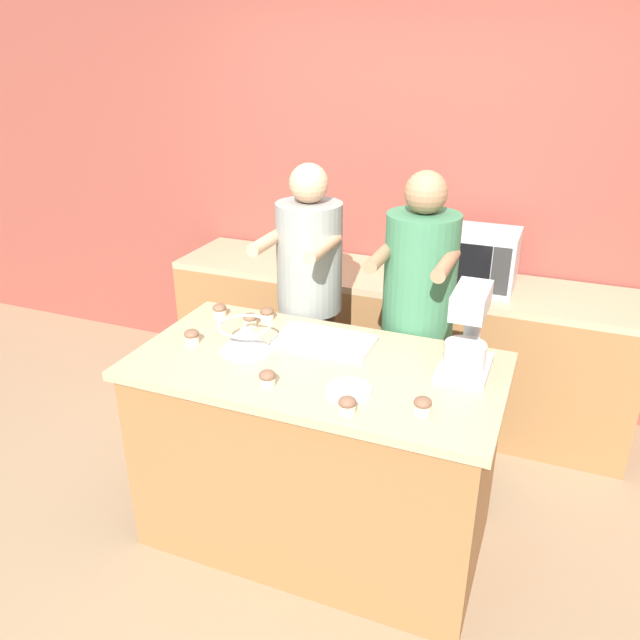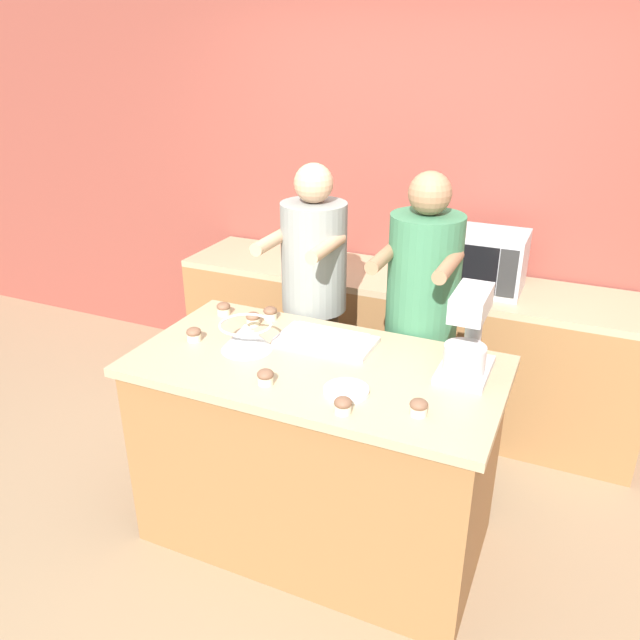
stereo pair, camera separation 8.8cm
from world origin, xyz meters
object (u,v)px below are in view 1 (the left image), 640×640
at_px(cupcake_1, 267,378).
at_px(mixing_bowl, 245,337).
at_px(person_right, 416,331).
at_px(cupcake_4, 423,405).
at_px(small_plate, 349,390).
at_px(cupcake_2, 220,310).
at_px(cupcake_6, 347,405).
at_px(cupcake_3, 250,319).
at_px(baking_tray, 325,340).
at_px(person_left, 310,314).
at_px(microwave_oven, 473,258).
at_px(stand_mixer, 468,335).
at_px(cupcake_5, 192,336).
at_px(cupcake_0, 267,314).

bearing_deg(cupcake_1, mixing_bowl, 133.48).
relative_size(person_right, cupcake_4, 24.36).
bearing_deg(person_right, small_plate, -95.77).
distance_m(cupcake_2, cupcake_6, 1.06).
bearing_deg(cupcake_3, baking_tray, -6.10).
bearing_deg(person_right, cupcake_4, -74.91).
xyz_separation_m(person_left, person_right, (0.57, 0.00, 0.00)).
distance_m(baking_tray, cupcake_6, 0.58).
relative_size(person_right, cupcake_3, 24.36).
distance_m(baking_tray, cupcake_3, 0.41).
relative_size(mixing_bowl, cupcake_6, 3.46).
height_order(cupcake_1, cupcake_6, same).
bearing_deg(small_plate, cupcake_1, -168.02).
bearing_deg(microwave_oven, mixing_bowl, -120.89).
height_order(stand_mixer, cupcake_2, stand_mixer).
distance_m(small_plate, cupcake_6, 0.15).
height_order(small_plate, cupcake_1, cupcake_1).
distance_m(person_right, cupcake_3, 0.82).
xyz_separation_m(small_plate, cupcake_3, (-0.65, 0.41, 0.02)).
bearing_deg(cupcake_4, small_plate, 172.97).
bearing_deg(mixing_bowl, person_left, 85.38).
distance_m(cupcake_2, cupcake_3, 0.20).
relative_size(stand_mixer, small_plate, 2.07).
relative_size(cupcake_5, cupcake_6, 1.00).
relative_size(cupcake_2, cupcake_6, 1.00).
bearing_deg(person_right, cupcake_0, -157.88).
distance_m(mixing_bowl, cupcake_3, 0.26).
bearing_deg(person_right, cupcake_1, -115.17).
distance_m(cupcake_0, cupcake_2, 0.24).
height_order(person_right, cupcake_1, person_right).
height_order(stand_mixer, mixing_bowl, stand_mixer).
height_order(person_left, small_plate, person_left).
xyz_separation_m(microwave_oven, cupcake_4, (0.07, -1.50, -0.09)).
bearing_deg(cupcake_6, mixing_bowl, 152.36).
bearing_deg(cupcake_5, cupcake_3, 58.84).
distance_m(person_right, cupcake_5, 1.09).
relative_size(person_right, cupcake_1, 24.36).
distance_m(cupcake_1, cupcake_2, 0.74).
distance_m(cupcake_3, cupcake_6, 0.88).
bearing_deg(cupcake_0, baking_tray, -20.79).
relative_size(mixing_bowl, baking_tray, 0.54).
bearing_deg(microwave_oven, cupcake_5, -128.20).
distance_m(microwave_oven, cupcake_3, 1.37).
bearing_deg(baking_tray, cupcake_2, 171.46).
bearing_deg(cupcake_1, person_right, 64.83).
bearing_deg(person_right, cupcake_3, -152.99).
xyz_separation_m(cupcake_1, cupcake_5, (-0.49, 0.21, 0.00)).
xyz_separation_m(cupcake_1, cupcake_2, (-0.52, 0.52, 0.00)).
xyz_separation_m(microwave_oven, cupcake_1, (-0.55, -1.53, -0.09)).
xyz_separation_m(mixing_bowl, cupcake_4, (0.84, -0.21, -0.03)).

